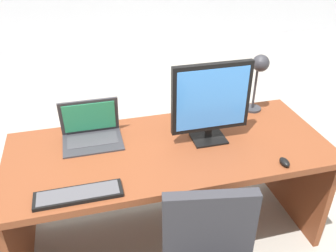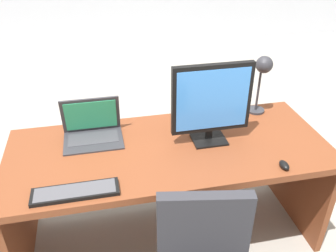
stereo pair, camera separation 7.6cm
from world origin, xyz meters
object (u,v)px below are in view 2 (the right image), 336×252
at_px(desk, 168,168).
at_px(keyboard, 75,192).
at_px(laptop, 92,126).
at_px(monitor, 212,101).
at_px(mouse, 284,165).
at_px(desk_lamp, 263,72).

height_order(desk, keyboard, keyboard).
bearing_deg(laptop, monitor, -16.03).
bearing_deg(mouse, keyboard, 178.69).
height_order(laptop, desk_lamp, desk_lamp).
distance_m(desk, mouse, 0.70).
distance_m(mouse, desk_lamp, 0.67).
height_order(keyboard, desk_lamp, desk_lamp).
xyz_separation_m(keyboard, mouse, (1.09, -0.03, 0.01)).
height_order(desk, desk_lamp, desk_lamp).
xyz_separation_m(monitor, laptop, (-0.68, 0.20, -0.19)).
bearing_deg(keyboard, monitor, 21.90).
height_order(desk, mouse, mouse).
xyz_separation_m(desk, keyboard, (-0.53, -0.34, 0.20)).
height_order(monitor, laptop, monitor).
xyz_separation_m(monitor, keyboard, (-0.78, -0.31, -0.25)).
bearing_deg(laptop, mouse, -28.33).
bearing_deg(desk_lamp, desk, -161.16).
distance_m(monitor, keyboard, 0.88).
relative_size(monitor, desk_lamp, 1.20).
bearing_deg(monitor, mouse, -47.40).
xyz_separation_m(mouse, desk_lamp, (0.11, 0.60, 0.28)).
xyz_separation_m(laptop, keyboard, (-0.10, -0.51, -0.06)).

